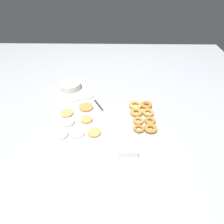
# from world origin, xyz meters

# --- Properties ---
(ground_plane) EXTENTS (3.00, 3.00, 0.00)m
(ground_plane) POSITION_xyz_m (0.00, 0.00, 0.00)
(ground_plane) COLOR #9EA0A5
(pancake_0) EXTENTS (0.09, 0.09, 0.02)m
(pancake_0) POSITION_xyz_m (-0.07, 0.08, 0.01)
(pancake_0) COLOR tan
(pancake_0) RESTS_ON ground_plane
(pancake_1) EXTENTS (0.09, 0.09, 0.01)m
(pancake_1) POSITION_xyz_m (-0.22, 0.12, 0.01)
(pancake_1) COLOR beige
(pancake_1) RESTS_ON ground_plane
(pancake_2) EXTENTS (0.11, 0.11, 0.01)m
(pancake_2) POSITION_xyz_m (0.08, 0.10, 0.01)
(pancake_2) COLOR #B27F42
(pancake_2) RESTS_ON ground_plane
(pancake_3) EXTENTS (0.11, 0.11, 0.02)m
(pancake_3) POSITION_xyz_m (0.25, 0.11, 0.01)
(pancake_3) COLOR silver
(pancake_3) RESTS_ON ground_plane
(pancake_4) EXTENTS (0.10, 0.10, 0.01)m
(pancake_4) POSITION_xyz_m (0.00, 0.24, 0.01)
(pancake_4) COLOR tan
(pancake_4) RESTS_ON ground_plane
(pancake_5) EXTENTS (0.09, 0.09, 0.01)m
(pancake_5) POSITION_xyz_m (-0.11, 0.21, 0.01)
(pancake_5) COLOR beige
(pancake_5) RESTS_ON ground_plane
(pancake_6) EXTENTS (0.09, 0.09, 0.01)m
(pancake_6) POSITION_xyz_m (0.20, 0.22, 0.01)
(pancake_6) COLOR silver
(pancake_6) RESTS_ON ground_plane
(pancake_7) EXTENTS (0.09, 0.09, 0.02)m
(pancake_7) POSITION_xyz_m (-0.21, 0.01, 0.01)
(pancake_7) COLOR tan
(pancake_7) RESTS_ON ground_plane
(pancake_8) EXTENTS (0.08, 0.08, 0.01)m
(pancake_8) POSITION_xyz_m (-0.23, 0.23, 0.01)
(pancake_8) COLOR beige
(pancake_8) RESTS_ON ground_plane
(donut_tray) EXTENTS (0.40, 0.21, 0.04)m
(donut_tray) POSITION_xyz_m (-0.02, -0.35, 0.02)
(donut_tray) COLOR #ADAFB5
(donut_tray) RESTS_ON ground_plane
(batter_bowl) EXTENTS (0.19, 0.19, 0.06)m
(batter_bowl) POSITION_xyz_m (0.37, 0.28, 0.03)
(batter_bowl) COLOR silver
(batter_bowl) RESTS_ON ground_plane
(container_stack) EXTENTS (0.15, 0.13, 0.05)m
(container_stack) POSITION_xyz_m (-0.34, -0.22, 0.02)
(container_stack) COLOR white
(container_stack) RESTS_ON ground_plane
(spatula) EXTENTS (0.27, 0.17, 0.01)m
(spatula) POSITION_xyz_m (0.21, 0.06, 0.00)
(spatula) COLOR black
(spatula) RESTS_ON ground_plane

